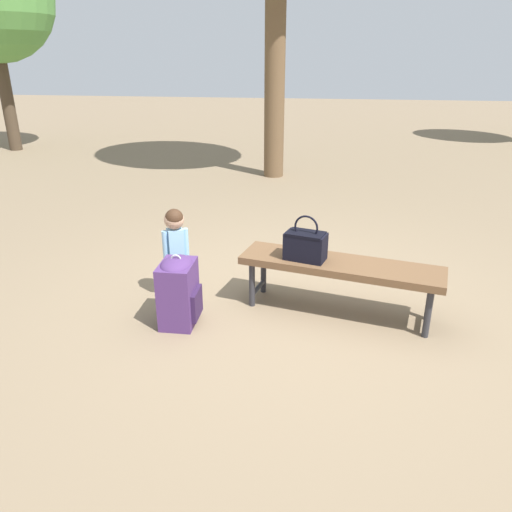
# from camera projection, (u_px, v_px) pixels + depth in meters

# --- Properties ---
(ground_plane) EXTENTS (40.00, 40.00, 0.00)m
(ground_plane) POSITION_uv_depth(u_px,v_px,m) (288.00, 303.00, 4.22)
(ground_plane) COLOR #7F6B51
(ground_plane) RESTS_ON ground
(park_bench) EXTENTS (1.65, 0.74, 0.45)m
(park_bench) POSITION_uv_depth(u_px,v_px,m) (340.00, 269.00, 3.93)
(park_bench) COLOR brown
(park_bench) RESTS_ON ground
(handbag) EXTENTS (0.36, 0.26, 0.37)m
(handbag) POSITION_uv_depth(u_px,v_px,m) (305.00, 245.00, 3.91)
(handbag) COLOR black
(handbag) RESTS_ON park_bench
(child_standing) EXTENTS (0.20, 0.17, 0.81)m
(child_standing) POSITION_uv_depth(u_px,v_px,m) (175.00, 241.00, 4.10)
(child_standing) COLOR #B2D8B2
(child_standing) RESTS_ON ground
(backpack_large) EXTENTS (0.32, 0.35, 0.58)m
(backpack_large) POSITION_uv_depth(u_px,v_px,m) (178.00, 289.00, 3.82)
(backpack_large) COLOR #4C2D66
(backpack_large) RESTS_ON ground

